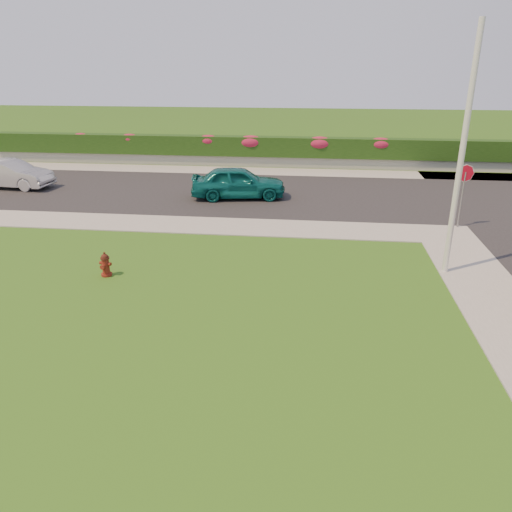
# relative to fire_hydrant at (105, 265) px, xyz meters

# --- Properties ---
(ground) EXTENTS (120.00, 120.00, 0.00)m
(ground) POSITION_rel_fire_hydrant_xyz_m (3.52, -4.12, -0.34)
(ground) COLOR black
(ground) RESTS_ON ground
(street_far) EXTENTS (26.00, 8.00, 0.04)m
(street_far) POSITION_rel_fire_hydrant_xyz_m (-1.48, 9.88, -0.32)
(street_far) COLOR black
(street_far) RESTS_ON ground
(sidewalk_far) EXTENTS (24.00, 2.00, 0.04)m
(sidewalk_far) POSITION_rel_fire_hydrant_xyz_m (-2.48, 4.88, -0.32)
(sidewalk_far) COLOR gray
(sidewalk_far) RESTS_ON ground
(curb_corner) EXTENTS (2.00, 2.00, 0.04)m
(curb_corner) POSITION_rel_fire_hydrant_xyz_m (10.52, 4.88, -0.32)
(curb_corner) COLOR gray
(curb_corner) RESTS_ON ground
(sidewalk_beyond) EXTENTS (34.00, 2.00, 0.04)m
(sidewalk_beyond) POSITION_rel_fire_hydrant_xyz_m (2.52, 14.88, -0.32)
(sidewalk_beyond) COLOR gray
(sidewalk_beyond) RESTS_ON ground
(retaining_wall) EXTENTS (34.00, 0.40, 0.60)m
(retaining_wall) POSITION_rel_fire_hydrant_xyz_m (2.52, 16.38, -0.04)
(retaining_wall) COLOR gray
(retaining_wall) RESTS_ON ground
(hedge) EXTENTS (32.00, 0.90, 1.10)m
(hedge) POSITION_rel_fire_hydrant_xyz_m (2.52, 16.48, 0.81)
(hedge) COLOR black
(hedge) RESTS_ON retaining_wall
(fire_hydrant) EXTENTS (0.37, 0.35, 0.71)m
(fire_hydrant) POSITION_rel_fire_hydrant_xyz_m (0.00, 0.00, 0.00)
(fire_hydrant) COLOR #4D130C
(fire_hydrant) RESTS_ON ground
(sedan_teal) EXTENTS (4.35, 2.32, 1.41)m
(sedan_teal) POSITION_rel_fire_hydrant_xyz_m (2.48, 8.96, 0.41)
(sedan_teal) COLOR #0B5654
(sedan_teal) RESTS_ON street_far
(sedan_silver) EXTENTS (4.11, 1.76, 1.32)m
(sedan_silver) POSITION_rel_fire_hydrant_xyz_m (-8.67, 9.62, 0.36)
(sedan_silver) COLOR #AEB0B6
(sedan_silver) RESTS_ON street_far
(utility_pole) EXTENTS (0.16, 0.16, 6.75)m
(utility_pole) POSITION_rel_fire_hydrant_xyz_m (9.69, 1.36, 3.04)
(utility_pole) COLOR silver
(utility_pole) RESTS_ON ground
(stop_sign) EXTENTS (0.63, 0.15, 2.36)m
(stop_sign) POSITION_rel_fire_hydrant_xyz_m (11.14, 5.75, 1.39)
(stop_sign) COLOR slate
(stop_sign) RESTS_ON ground
(flower_clump_a) EXTENTS (1.06, 0.68, 0.53)m
(flower_clump_a) POSITION_rel_fire_hydrant_xyz_m (-8.16, 16.38, 1.15)
(flower_clump_a) COLOR #BD2048
(flower_clump_a) RESTS_ON hedge
(flower_clump_b) EXTENTS (1.13, 0.73, 0.57)m
(flower_clump_b) POSITION_rel_fire_hydrant_xyz_m (-5.12, 16.38, 1.14)
(flower_clump_b) COLOR #BD2048
(flower_clump_b) RESTS_ON hedge
(flower_clump_c) EXTENTS (1.24, 0.80, 0.62)m
(flower_clump_c) POSITION_rel_fire_hydrant_xyz_m (-0.38, 16.38, 1.12)
(flower_clump_c) COLOR #BD2048
(flower_clump_c) RESTS_ON hedge
(flower_clump_d) EXTENTS (1.47, 0.95, 0.74)m
(flower_clump_d) POSITION_rel_fire_hydrant_xyz_m (2.10, 16.38, 1.07)
(flower_clump_d) COLOR #BD2048
(flower_clump_d) RESTS_ON hedge
(flower_clump_e) EXTENTS (1.48, 0.95, 0.74)m
(flower_clump_e) POSITION_rel_fire_hydrant_xyz_m (6.04, 16.38, 1.07)
(flower_clump_e) COLOR #BD2048
(flower_clump_e) RESTS_ON hedge
(flower_clump_f) EXTENTS (1.37, 0.88, 0.68)m
(flower_clump_f) POSITION_rel_fire_hydrant_xyz_m (9.43, 16.38, 1.09)
(flower_clump_f) COLOR #BD2048
(flower_clump_f) RESTS_ON hedge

